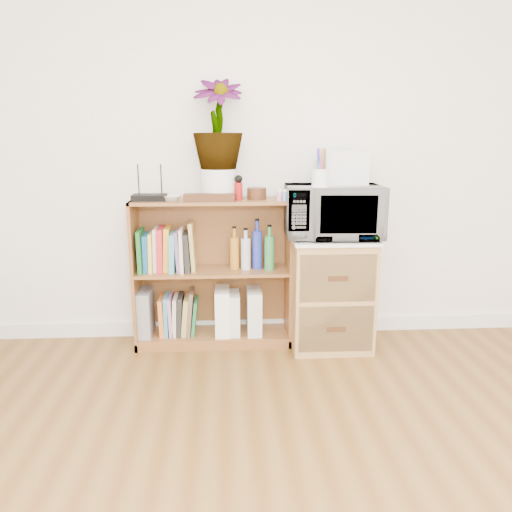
{
  "coord_description": "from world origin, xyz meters",
  "views": [
    {
      "loc": [
        -0.26,
        -1.02,
        1.32
      ],
      "look_at": [
        -0.08,
        1.95,
        0.62
      ],
      "focal_mm": 35.0,
      "sensor_mm": 36.0,
      "label": 1
    }
  ],
  "objects": [
    {
      "name": "magazine_holder_left",
      "position": [
        -0.29,
        2.09,
        0.22
      ],
      "size": [
        0.09,
        0.24,
        0.3
      ],
      "primitive_type": "cube",
      "color": "white",
      "rests_on": "bookshelf"
    },
    {
      "name": "liquor_bottles",
      "position": [
        -0.09,
        2.1,
        0.64
      ],
      "size": [
        0.28,
        0.06,
        0.31
      ],
      "color": "#B77622",
      "rests_on": "bookshelf"
    },
    {
      "name": "microwave",
      "position": [
        0.4,
        2.02,
        0.88
      ],
      "size": [
        0.6,
        0.42,
        0.32
      ],
      "primitive_type": "imported",
      "rotation": [
        0.0,
        0.0,
        -0.04
      ],
      "color": "silver",
      "rests_on": "wicker_unit"
    },
    {
      "name": "plant_pot",
      "position": [
        -0.3,
        2.12,
        1.04
      ],
      "size": [
        0.22,
        0.22,
        0.19
      ],
      "primitive_type": "cylinder",
      "color": "white",
      "rests_on": "bookshelf"
    },
    {
      "name": "magazine_holder_mid",
      "position": [
        -0.22,
        2.09,
        0.21
      ],
      "size": [
        0.09,
        0.22,
        0.27
      ],
      "primitive_type": "cube",
      "color": "silver",
      "rests_on": "bookshelf"
    },
    {
      "name": "potted_plant",
      "position": [
        -0.3,
        2.12,
        1.41
      ],
      "size": [
        0.3,
        0.3,
        0.54
      ],
      "primitive_type": "imported",
      "color": "#307835",
      "rests_on": "plant_pot"
    },
    {
      "name": "magazine_holder_right",
      "position": [
        -0.09,
        2.09,
        0.22
      ],
      "size": [
        0.09,
        0.23,
        0.29
      ],
      "primitive_type": "cube",
      "color": "silver",
      "rests_on": "bookshelf"
    },
    {
      "name": "bookshelf",
      "position": [
        -0.35,
        2.1,
        0.47
      ],
      "size": [
        1.0,
        0.3,
        0.95
      ],
      "primitive_type": "cube",
      "color": "brown",
      "rests_on": "ground"
    },
    {
      "name": "wicker_unit",
      "position": [
        0.4,
        2.02,
        0.35
      ],
      "size": [
        0.5,
        0.45,
        0.7
      ],
      "primitive_type": "cube",
      "color": "#9E7542",
      "rests_on": "ground"
    },
    {
      "name": "white_bowl",
      "position": [
        -0.6,
        2.07,
        0.97
      ],
      "size": [
        0.13,
        0.13,
        0.03
      ],
      "primitive_type": "imported",
      "color": "silver",
      "rests_on": "bookshelf"
    },
    {
      "name": "file_box",
      "position": [
        -0.8,
        2.1,
        0.22
      ],
      "size": [
        0.09,
        0.24,
        0.3
      ],
      "primitive_type": "cube",
      "color": "gray",
      "rests_on": "bookshelf"
    },
    {
      "name": "skirting_board",
      "position": [
        0.0,
        2.24,
        0.05
      ],
      "size": [
        4.0,
        0.02,
        0.1
      ],
      "primitive_type": "cube",
      "color": "white",
      "rests_on": "ground"
    },
    {
      "name": "router",
      "position": [
        -0.73,
        2.08,
        0.97
      ],
      "size": [
        0.21,
        0.14,
        0.04
      ],
      "primitive_type": "cube",
      "color": "black",
      "rests_on": "bookshelf"
    },
    {
      "name": "small_appliance",
      "position": [
        0.47,
        2.08,
        1.15
      ],
      "size": [
        0.26,
        0.22,
        0.21
      ],
      "primitive_type": "cube",
      "color": "silver",
      "rests_on": "microwave"
    },
    {
      "name": "paint_jars",
      "position": [
        0.1,
        2.01,
        0.98
      ],
      "size": [
        0.12,
        0.04,
        0.06
      ],
      "primitive_type": "cube",
      "color": "pink",
      "rests_on": "bookshelf"
    },
    {
      "name": "trinket_box",
      "position": [
        -0.36,
        2.0,
        0.97
      ],
      "size": [
        0.3,
        0.08,
        0.05
      ],
      "primitive_type": "cube",
      "color": "#371D0F",
      "rests_on": "bookshelf"
    },
    {
      "name": "cookbooks",
      "position": [
        -0.64,
        2.1,
        0.63
      ],
      "size": [
        0.35,
        0.2,
        0.31
      ],
      "color": "#1A6226",
      "rests_on": "bookshelf"
    },
    {
      "name": "kokeshi_doll",
      "position": [
        -0.18,
        2.06,
        1.0
      ],
      "size": [
        0.05,
        0.05,
        0.11
      ],
      "primitive_type": "cylinder",
      "color": "maroon",
      "rests_on": "bookshelf"
    },
    {
      "name": "wooden_bowl",
      "position": [
        -0.07,
        2.11,
        0.99
      ],
      "size": [
        0.12,
        0.12,
        0.07
      ],
      "primitive_type": "cylinder",
      "color": "#39200F",
      "rests_on": "bookshelf"
    },
    {
      "name": "pen_cup",
      "position": [
        0.29,
        1.9,
        1.09
      ],
      "size": [
        0.1,
        0.1,
        0.11
      ],
      "primitive_type": "cylinder",
      "color": "white",
      "rests_on": "microwave"
    },
    {
      "name": "lower_books",
      "position": [
        -0.58,
        2.1,
        0.2
      ],
      "size": [
        0.25,
        0.19,
        0.29
      ],
      "color": "orange",
      "rests_on": "bookshelf"
    }
  ]
}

